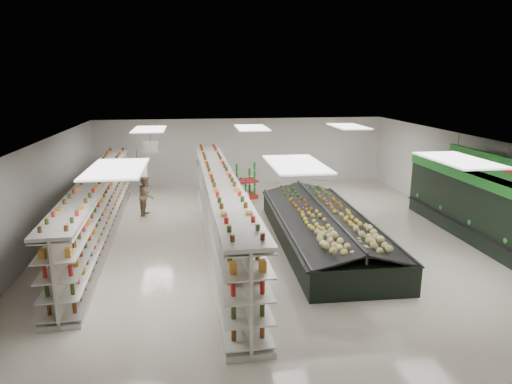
{
  "coord_description": "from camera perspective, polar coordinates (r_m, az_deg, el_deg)",
  "views": [
    {
      "loc": [
        -2.31,
        -14.07,
        5.06
      ],
      "look_at": [
        -0.25,
        0.98,
        1.28
      ],
      "focal_mm": 32.0,
      "sensor_mm": 36.0,
      "label": 1
    }
  ],
  "objects": [
    {
      "name": "shopper_background",
      "position": [
        17.78,
        -13.55,
        -0.41
      ],
      "size": [
        0.56,
        0.8,
        1.52
      ],
      "primitive_type": "imported",
      "rotation": [
        0.0,
        0.0,
        1.42
      ],
      "color": "tan",
      "rests_on": "floor"
    },
    {
      "name": "produce_wall_case",
      "position": [
        15.83,
        26.45,
        -1.48
      ],
      "size": [
        0.93,
        8.0,
        2.2
      ],
      "color": "black",
      "rests_on": "floor"
    },
    {
      "name": "wall_right",
      "position": [
        17.22,
        25.13,
        1.04
      ],
      "size": [
        0.02,
        16.0,
        3.2
      ],
      "primitive_type": "cube",
      "color": "silver",
      "rests_on": "floor"
    },
    {
      "name": "wall_front",
      "position": [
        7.36,
        11.83,
        -14.42
      ],
      "size": [
        14.0,
        0.02,
        3.2
      ],
      "primitive_type": "cube",
      "color": "silver",
      "rests_on": "floor"
    },
    {
      "name": "wall_left",
      "position": [
        15.23,
        -25.51,
        -0.55
      ],
      "size": [
        0.02,
        16.0,
        3.2
      ],
      "primitive_type": "cube",
      "color": "silver",
      "rests_on": "floor"
    },
    {
      "name": "gondola_left",
      "position": [
        15.64,
        -19.0,
        -2.11
      ],
      "size": [
        1.34,
        11.76,
        2.03
      ],
      "rotation": [
        0.0,
        0.0,
        0.04
      ],
      "color": "beige",
      "rests_on": "floor"
    },
    {
      "name": "wall_back",
      "position": [
        22.46,
        -1.81,
        5.11
      ],
      "size": [
        14.0,
        0.02,
        3.2
      ],
      "primitive_type": "cube",
      "color": "silver",
      "rests_on": "floor"
    },
    {
      "name": "produce_island",
      "position": [
        14.53,
        8.36,
        -4.33
      ],
      "size": [
        2.99,
        7.91,
        1.17
      ],
      "rotation": [
        0.0,
        0.0,
        -0.02
      ],
      "color": "black",
      "rests_on": "floor"
    },
    {
      "name": "floor",
      "position": [
        15.13,
        1.43,
        -5.57
      ],
      "size": [
        16.0,
        16.0,
        0.0
      ],
      "primitive_type": "plane",
      "color": "beige",
      "rests_on": "ground"
    },
    {
      "name": "aisle_sign_far",
      "position": [
        16.3,
        -13.03,
        5.48
      ],
      "size": [
        0.52,
        0.06,
        0.75
      ],
      "color": "white",
      "rests_on": "ceiling"
    },
    {
      "name": "shopper_main",
      "position": [
        13.47,
        -1.65,
        -3.8
      ],
      "size": [
        0.75,
        0.55,
        1.9
      ],
      "primitive_type": "imported",
      "rotation": [
        0.0,
        0.0,
        3.3
      ],
      "color": "white",
      "rests_on": "floor"
    },
    {
      "name": "hortifruti_banner",
      "position": [
        15.39,
        26.14,
        3.53
      ],
      "size": [
        0.12,
        3.2,
        0.95
      ],
      "color": "#217D27",
      "rests_on": "ceiling"
    },
    {
      "name": "aisle_sign_near",
      "position": [
        12.38,
        -14.6,
        2.77
      ],
      "size": [
        0.52,
        0.06,
        0.75
      ],
      "color": "white",
      "rests_on": "ceiling"
    },
    {
      "name": "ceiling",
      "position": [
        14.38,
        1.51,
        6.54
      ],
      "size": [
        14.0,
        16.0,
        0.02
      ],
      "primitive_type": "cube",
      "color": "white",
      "rests_on": "wall_back"
    },
    {
      "name": "soda_endcap",
      "position": [
        19.68,
        -1.59,
        1.2
      ],
      "size": [
        1.31,
        1.07,
        1.46
      ],
      "rotation": [
        0.0,
        0.0,
        0.29
      ],
      "color": "#B52114",
      "rests_on": "floor"
    },
    {
      "name": "gondola_center",
      "position": [
        14.3,
        -4.52,
        -2.52
      ],
      "size": [
        1.32,
        12.75,
        2.21
      ],
      "rotation": [
        0.0,
        0.0,
        0.03
      ],
      "color": "beige",
      "rests_on": "floor"
    }
  ]
}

